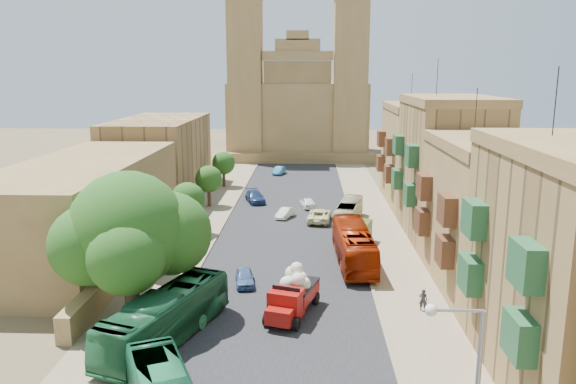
# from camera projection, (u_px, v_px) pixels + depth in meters

# --- Properties ---
(ground) EXTENTS (260.00, 260.00, 0.00)m
(ground) POSITION_uv_depth(u_px,v_px,m) (272.00, 350.00, 33.14)
(ground) COLOR brown
(road_surface) EXTENTS (14.00, 140.00, 0.01)m
(road_surface) POSITION_uv_depth(u_px,v_px,m) (289.00, 219.00, 62.45)
(road_surface) COLOR black
(road_surface) RESTS_ON ground
(sidewalk_east) EXTENTS (5.00, 140.00, 0.01)m
(sidewalk_east) POSITION_uv_depth(u_px,v_px,m) (375.00, 220.00, 62.10)
(sidewalk_east) COLOR #806F54
(sidewalk_east) RESTS_ON ground
(sidewalk_west) EXTENTS (5.00, 140.00, 0.01)m
(sidewalk_west) POSITION_uv_depth(u_px,v_px,m) (205.00, 219.00, 62.79)
(sidewalk_west) COLOR #806F54
(sidewalk_west) RESTS_ON ground
(kerb_east) EXTENTS (0.25, 140.00, 0.12)m
(kerb_east) POSITION_uv_depth(u_px,v_px,m) (352.00, 220.00, 62.18)
(kerb_east) COLOR #806F54
(kerb_east) RESTS_ON ground
(kerb_west) EXTENTS (0.25, 140.00, 0.12)m
(kerb_west) POSITION_uv_depth(u_px,v_px,m) (227.00, 218.00, 62.69)
(kerb_west) COLOR #806F54
(kerb_west) RESTS_ON ground
(townhouse_b) EXTENTS (9.00, 14.00, 14.90)m
(townhouse_b) POSITION_uv_depth(u_px,v_px,m) (492.00, 214.00, 42.12)
(townhouse_b) COLOR olive
(townhouse_b) RESTS_ON ground
(townhouse_c) EXTENTS (9.00, 14.00, 17.40)m
(townhouse_c) POSITION_uv_depth(u_px,v_px,m) (448.00, 167.00, 55.53)
(townhouse_c) COLOR olive
(townhouse_c) RESTS_ON ground
(townhouse_d) EXTENTS (9.00, 14.00, 15.90)m
(townhouse_d) POSITION_uv_depth(u_px,v_px,m) (421.00, 154.00, 69.37)
(townhouse_d) COLOR olive
(townhouse_d) RESTS_ON ground
(west_wall) EXTENTS (1.00, 40.00, 1.80)m
(west_wall) POSITION_uv_depth(u_px,v_px,m) (154.00, 236.00, 52.94)
(west_wall) COLOR olive
(west_wall) RESTS_ON ground
(west_building_low) EXTENTS (10.00, 28.00, 8.40)m
(west_building_low) POSITION_uv_depth(u_px,v_px,m) (85.00, 207.00, 50.49)
(west_building_low) COLOR brown
(west_building_low) RESTS_ON ground
(west_building_mid) EXTENTS (10.00, 22.00, 10.00)m
(west_building_mid) POSITION_uv_depth(u_px,v_px,m) (160.00, 156.00, 75.73)
(west_building_mid) COLOR olive
(west_building_mid) RESTS_ON ground
(church) EXTENTS (28.00, 22.50, 36.30)m
(church) POSITION_uv_depth(u_px,v_px,m) (298.00, 107.00, 107.95)
(church) COLOR olive
(church) RESTS_ON ground
(ficus_tree) EXTENTS (9.98, 9.19, 9.98)m
(ficus_tree) POSITION_uv_depth(u_px,v_px,m) (130.00, 234.00, 36.15)
(ficus_tree) COLOR #3D2A1E
(ficus_tree) RESTS_ON ground
(street_tree_a) EXTENTS (2.74, 2.74, 4.22)m
(street_tree_a) POSITION_uv_depth(u_px,v_px,m) (156.00, 242.00, 44.63)
(street_tree_a) COLOR #3D2A1E
(street_tree_a) RESTS_ON ground
(street_tree_b) EXTENTS (3.46, 3.46, 5.32)m
(street_tree_b) POSITION_uv_depth(u_px,v_px,m) (188.00, 200.00, 56.20)
(street_tree_b) COLOR #3D2A1E
(street_tree_b) RESTS_ON ground
(street_tree_c) EXTENTS (3.27, 3.27, 5.02)m
(street_tree_c) POSITION_uv_depth(u_px,v_px,m) (209.00, 179.00, 67.97)
(street_tree_c) COLOR #3D2A1E
(street_tree_c) RESTS_ON ground
(street_tree_d) EXTENTS (3.29, 3.29, 5.06)m
(street_tree_d) POSITION_uv_depth(u_px,v_px,m) (224.00, 163.00, 79.69)
(street_tree_d) COLOR #3D2A1E
(street_tree_d) RESTS_ON ground
(streetlamp) EXTENTS (2.11, 0.44, 8.22)m
(streetlamp) POSITION_uv_depth(u_px,v_px,m) (464.00, 384.00, 20.04)
(streetlamp) COLOR gray
(streetlamp) RESTS_ON ground
(red_truck) EXTENTS (3.79, 6.20, 3.42)m
(red_truck) POSITION_uv_depth(u_px,v_px,m) (292.00, 294.00, 37.73)
(red_truck) COLOR maroon
(red_truck) RESTS_ON ground
(olive_pickup) EXTENTS (3.72, 5.58, 2.12)m
(olive_pickup) POSITION_uv_depth(u_px,v_px,m) (355.00, 236.00, 52.68)
(olive_pickup) COLOR #3E511E
(olive_pickup) RESTS_ON ground
(bus_green_north) EXTENTS (6.31, 11.46, 3.13)m
(bus_green_north) POSITION_uv_depth(u_px,v_px,m) (166.00, 317.00, 34.02)
(bus_green_north) COLOR #1B5B33
(bus_green_north) RESTS_ON ground
(bus_red_east) EXTENTS (3.20, 11.60, 3.20)m
(bus_red_east) POSITION_uv_depth(u_px,v_px,m) (354.00, 245.00, 47.93)
(bus_red_east) COLOR #8C1D03
(bus_red_east) RESTS_ON ground
(bus_cream_east) EXTENTS (3.80, 9.10, 2.47)m
(bus_cream_east) POSITION_uv_depth(u_px,v_px,m) (349.00, 212.00, 60.81)
(bus_cream_east) COLOR #BDBA8A
(bus_cream_east) RESTS_ON ground
(car_blue_a) EXTENTS (1.92, 3.63, 1.17)m
(car_blue_a) POSITION_uv_depth(u_px,v_px,m) (245.00, 277.00, 43.26)
(car_blue_a) COLOR #3F6298
(car_blue_a) RESTS_ON ground
(car_white_a) EXTENTS (2.26, 3.50, 1.09)m
(car_white_a) POSITION_uv_depth(u_px,v_px,m) (285.00, 213.00, 63.12)
(car_white_a) COLOR white
(car_white_a) RESTS_ON ground
(car_cream) EXTENTS (2.86, 5.35, 1.43)m
(car_cream) POSITION_uv_depth(u_px,v_px,m) (319.00, 215.00, 61.48)
(car_cream) COLOR beige
(car_cream) RESTS_ON ground
(car_dkblue) EXTENTS (3.25, 5.20, 1.40)m
(car_dkblue) POSITION_uv_depth(u_px,v_px,m) (255.00, 197.00, 70.60)
(car_dkblue) COLOR navy
(car_dkblue) RESTS_ON ground
(car_white_b) EXTENTS (2.21, 3.86, 1.24)m
(car_white_b) POSITION_uv_depth(u_px,v_px,m) (308.00, 203.00, 67.78)
(car_white_b) COLOR white
(car_white_b) RESTS_ON ground
(car_blue_b) EXTENTS (2.11, 3.94, 1.23)m
(car_blue_b) POSITION_uv_depth(u_px,v_px,m) (279.00, 170.00, 89.92)
(car_blue_b) COLOR teal
(car_blue_b) RESTS_ON ground
(pedestrian_a) EXTENTS (0.67, 0.55, 1.58)m
(pedestrian_a) POSITION_uv_depth(u_px,v_px,m) (423.00, 300.00, 38.45)
(pedestrian_a) COLOR #2A272B
(pedestrian_a) RESTS_ON ground
(pedestrian_c) EXTENTS (0.74, 1.10, 1.74)m
(pedestrian_c) POSITION_uv_depth(u_px,v_px,m) (373.00, 260.00, 46.28)
(pedestrian_c) COLOR #3D3C40
(pedestrian_c) RESTS_ON ground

